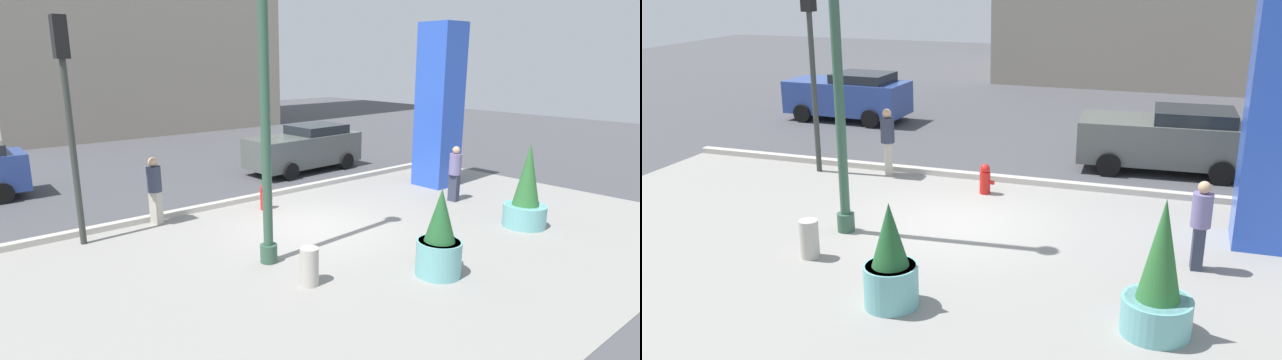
% 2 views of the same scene
% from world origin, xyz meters
% --- Properties ---
extents(ground_plane, '(60.00, 60.00, 0.00)m').
position_xyz_m(ground_plane, '(0.00, 4.00, 0.00)').
color(ground_plane, '#47474C').
extents(plaza_pavement, '(18.00, 10.00, 0.02)m').
position_xyz_m(plaza_pavement, '(0.00, -2.00, 0.00)').
color(plaza_pavement, gray).
rests_on(plaza_pavement, ground_plane).
extents(curb_strip, '(18.00, 0.24, 0.16)m').
position_xyz_m(curb_strip, '(0.00, 3.12, 0.08)').
color(curb_strip, '#B7B2A8').
rests_on(curb_strip, ground_plane).
extents(lamp_post, '(0.44, 0.44, 7.75)m').
position_xyz_m(lamp_post, '(-2.09, -1.18, 3.79)').
color(lamp_post, '#335642').
rests_on(lamp_post, ground_plane).
extents(art_pillar_blue, '(1.15, 1.15, 5.33)m').
position_xyz_m(art_pillar_blue, '(6.06, 0.77, 2.67)').
color(art_pillar_blue, blue).
rests_on(art_pillar_blue, ground_plane).
extents(potted_plant_by_pillar, '(0.89, 0.89, 1.78)m').
position_xyz_m(potted_plant_by_pillar, '(0.12, -3.86, 0.72)').
color(potted_plant_by_pillar, '#6BB2B2').
rests_on(potted_plant_by_pillar, ground_plane).
extents(potted_plant_near_left, '(1.06, 1.06, 2.15)m').
position_xyz_m(potted_plant_near_left, '(4.24, -3.42, 0.83)').
color(potted_plant_near_left, '#6BB2B2').
rests_on(potted_plant_near_left, ground_plane).
extents(fire_hydrant, '(0.36, 0.26, 0.75)m').
position_xyz_m(fire_hydrant, '(-0.03, 2.06, 0.37)').
color(fire_hydrant, red).
rests_on(fire_hydrant, ground_plane).
extents(concrete_bollard, '(0.36, 0.36, 0.75)m').
position_xyz_m(concrete_bollard, '(-2.12, -2.59, 0.38)').
color(concrete_bollard, '#B2ADA3').
rests_on(concrete_bollard, ground_plane).
extents(traffic_light_far_side, '(0.28, 0.42, 5.09)m').
position_xyz_m(traffic_light_far_side, '(-4.79, 2.47, 3.40)').
color(traffic_light_far_side, '#333833').
rests_on(traffic_light_far_side, ground_plane).
extents(car_intersection, '(4.58, 2.21, 1.72)m').
position_xyz_m(car_intersection, '(4.06, 5.43, 0.88)').
color(car_intersection, '#565B56').
rests_on(car_intersection, ground_plane).
extents(car_passing_lane, '(4.35, 2.08, 1.71)m').
position_xyz_m(car_passing_lane, '(-6.93, 8.44, 0.89)').
color(car_passing_lane, '#2D4793').
rests_on(car_passing_lane, ground_plane).
extents(pedestrian_by_curb, '(0.39, 0.39, 1.68)m').
position_xyz_m(pedestrian_by_curb, '(4.83, -0.85, 0.94)').
color(pedestrian_by_curb, '#33384C').
rests_on(pedestrian_by_curb, ground_plane).
extents(pedestrian_on_sidewalk, '(0.48, 0.48, 1.77)m').
position_xyz_m(pedestrian_on_sidewalk, '(-2.90, 2.79, 0.99)').
color(pedestrian_on_sidewalk, '#B2AD9E').
rests_on(pedestrian_on_sidewalk, ground_plane).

